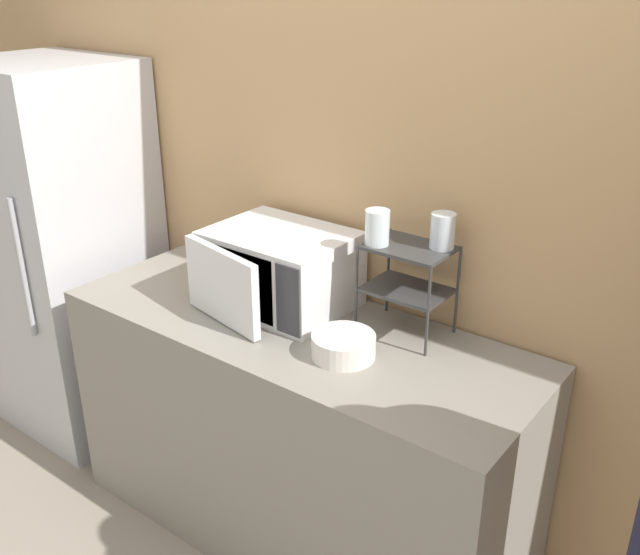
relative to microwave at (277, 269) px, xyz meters
The scene contains 8 objects.
wall_back 0.39m from the microwave, 60.18° to the left, with size 8.00×0.06×2.60m.
counter 0.63m from the microwave, 32.01° to the right, with size 1.77×0.65×0.93m.
microwave is the anchor object (origin of this frame).
dish_rack 0.51m from the microwave, 11.72° to the left, with size 0.29×0.21×0.32m.
glass_front_left 0.46m from the microwave, ahead, with size 0.08×0.08×0.12m.
glass_back_right 0.64m from the microwave, 14.79° to the left, with size 0.08×0.08×0.12m.
bowl 0.46m from the microwave, 21.37° to the right, with size 0.21×0.21×0.08m.
refrigerator 1.23m from the microwave, behind, with size 0.69×0.67×1.73m.
Camera 1 is at (1.42, -1.38, 2.10)m, focal length 40.00 mm.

